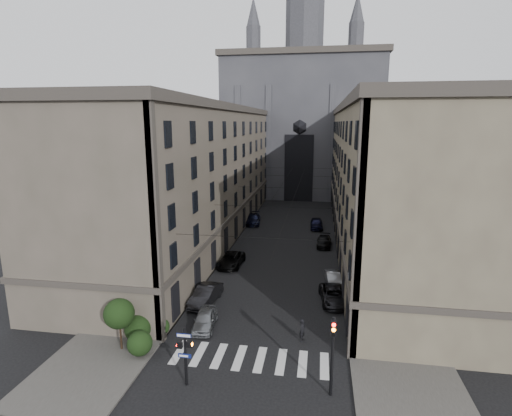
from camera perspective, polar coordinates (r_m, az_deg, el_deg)
The scene contains 20 objects.
ground at distance 26.39m, azimuth -3.02°, elevation -26.51°, with size 260.00×260.00×0.00m, color black.
sidewalk_left at distance 60.36m, azimuth -5.57°, elevation -3.68°, with size 7.00×80.00×0.15m, color #383533.
sidewalk_right at distance 58.77m, azimuth 14.72°, elevation -4.48°, with size 7.00×80.00×0.15m, color #383533.
zebra_crossing at distance 30.37m, azimuth -0.89°, elevation -20.70°, with size 11.00×3.20×0.01m, color beige.
building_left at distance 59.35m, azimuth -8.51°, elevation 5.11°, with size 13.60×60.60×18.85m.
building_right at distance 57.27m, azimuth 18.15°, elevation 4.38°, with size 13.60×60.60×18.85m.
gothic_tower at distance 95.19m, azimuth 6.66°, elevation 12.86°, with size 35.00×23.00×58.00m.
pedestrian_signal_left at distance 27.06m, azimuth -10.10°, elevation -19.60°, with size 1.02×0.38×4.00m.
traffic_light_right at distance 25.70m, azimuth 10.89°, elevation -18.96°, with size 0.34×0.50×5.20m.
shrub_cluster at distance 31.96m, azimuth -17.11°, elevation -15.77°, with size 3.90×4.40×3.90m.
tram_wires at distance 56.69m, azimuth 4.52°, elevation 2.73°, with size 14.00×60.00×0.43m.
car_left_near at distance 34.12m, azimuth -7.31°, elevation -15.47°, with size 1.69×4.20×1.43m, color slate.
car_left_midnear at distance 38.11m, azimuth -7.22°, elevation -12.23°, with size 1.71×4.91×1.62m, color black.
car_left_midfar at distance 47.08m, azimuth -3.58°, elevation -7.41°, with size 2.47×5.36×1.49m, color black.
car_left_far at distance 65.95m, azimuth -0.41°, elevation -1.60°, with size 2.28×5.62×1.63m, color black.
car_right_near at distance 42.51m, azimuth 10.97°, elevation -9.91°, with size 1.43×4.10×1.35m, color gray.
car_right_midnear at distance 38.69m, azimuth 11.02°, elevation -12.16°, with size 2.33×5.05×1.40m, color black.
car_right_midfar at distance 55.00m, azimuth 9.70°, elevation -4.74°, with size 1.88×4.63×1.34m, color black.
car_right_far at distance 63.89m, azimuth 8.65°, elevation -2.19°, with size 1.93×4.80×1.64m, color black.
pedestrian at distance 32.16m, azimuth 6.65°, elevation -16.92°, with size 0.66×0.43×1.80m, color black.
Camera 1 is at (4.52, -20.12, 16.47)m, focal length 28.00 mm.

